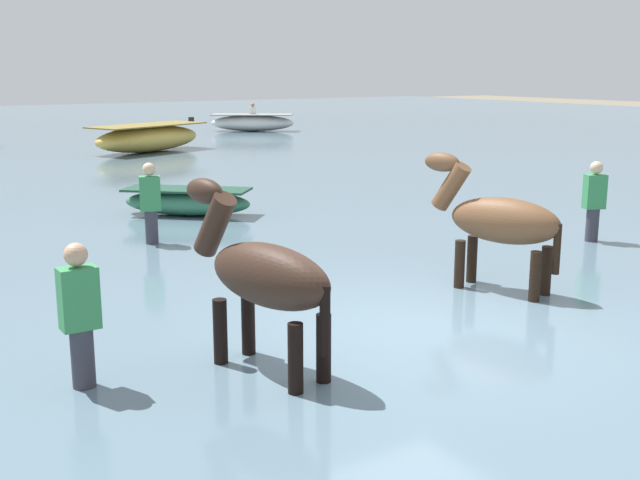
{
  "coord_description": "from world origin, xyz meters",
  "views": [
    {
      "loc": [
        -5.14,
        -6.06,
        3.06
      ],
      "look_at": [
        0.33,
        2.37,
        0.85
      ],
      "focal_mm": 44.09,
      "sensor_mm": 36.0,
      "label": 1
    }
  ],
  "objects_px": {
    "boat_distant_west": "(148,138)",
    "person_spectator_far": "(151,211)",
    "boat_far_offshore": "(252,123)",
    "horse_trailing_bay": "(498,224)",
    "person_onlooker_left": "(81,330)",
    "person_wading_mid": "(593,209)",
    "boat_mid_outer": "(187,202)",
    "horse_lead_dark_bay": "(263,279)"
  },
  "relations": [
    {
      "from": "boat_distant_west",
      "to": "person_spectator_far",
      "type": "relative_size",
      "value": 2.75
    },
    {
      "from": "boat_distant_west",
      "to": "boat_far_offshore",
      "type": "distance_m",
      "value": 9.05
    },
    {
      "from": "horse_trailing_bay",
      "to": "person_spectator_far",
      "type": "distance_m",
      "value": 5.51
    },
    {
      "from": "horse_trailing_bay",
      "to": "person_onlooker_left",
      "type": "bearing_deg",
      "value": -177.35
    },
    {
      "from": "boat_far_offshore",
      "to": "person_wading_mid",
      "type": "distance_m",
      "value": 23.51
    },
    {
      "from": "boat_mid_outer",
      "to": "person_wading_mid",
      "type": "relative_size",
      "value": 1.44
    },
    {
      "from": "horse_trailing_bay",
      "to": "boat_mid_outer",
      "type": "height_order",
      "value": "horse_trailing_bay"
    },
    {
      "from": "boat_mid_outer",
      "to": "person_onlooker_left",
      "type": "xyz_separation_m",
      "value": [
        -4.06,
        -7.08,
        0.27
      ]
    },
    {
      "from": "horse_trailing_bay",
      "to": "person_spectator_far",
      "type": "height_order",
      "value": "horse_trailing_bay"
    },
    {
      "from": "boat_mid_outer",
      "to": "person_spectator_far",
      "type": "xyz_separation_m",
      "value": [
        -1.47,
        -1.99,
        0.27
      ]
    },
    {
      "from": "person_wading_mid",
      "to": "person_spectator_far",
      "type": "bearing_deg",
      "value": 148.5
    },
    {
      "from": "boat_distant_west",
      "to": "person_wading_mid",
      "type": "relative_size",
      "value": 2.75
    },
    {
      "from": "horse_lead_dark_bay",
      "to": "horse_trailing_bay",
      "type": "bearing_deg",
      "value": 11.5
    },
    {
      "from": "horse_lead_dark_bay",
      "to": "person_wading_mid",
      "type": "xyz_separation_m",
      "value": [
        7.04,
        1.95,
        -0.34
      ]
    },
    {
      "from": "horse_trailing_bay",
      "to": "boat_distant_west",
      "type": "xyz_separation_m",
      "value": [
        2.43,
        18.15,
        -0.4
      ]
    },
    {
      "from": "person_spectator_far",
      "to": "horse_lead_dark_bay",
      "type": "bearing_deg",
      "value": -100.98
    },
    {
      "from": "boat_mid_outer",
      "to": "boat_far_offshore",
      "type": "distance_m",
      "value": 20.07
    },
    {
      "from": "boat_mid_outer",
      "to": "horse_trailing_bay",
      "type": "bearing_deg",
      "value": -80.57
    },
    {
      "from": "person_spectator_far",
      "to": "person_wading_mid",
      "type": "height_order",
      "value": "same"
    },
    {
      "from": "horse_lead_dark_bay",
      "to": "person_onlooker_left",
      "type": "relative_size",
      "value": 1.25
    },
    {
      "from": "person_onlooker_left",
      "to": "horse_lead_dark_bay",
      "type": "bearing_deg",
      "value": -18.78
    },
    {
      "from": "boat_mid_outer",
      "to": "person_wading_mid",
      "type": "height_order",
      "value": "person_wading_mid"
    },
    {
      "from": "person_onlooker_left",
      "to": "horse_trailing_bay",
      "type": "bearing_deg",
      "value": 2.65
    },
    {
      "from": "horse_trailing_bay",
      "to": "boat_distant_west",
      "type": "height_order",
      "value": "horse_trailing_bay"
    },
    {
      "from": "horse_lead_dark_bay",
      "to": "boat_distant_west",
      "type": "relative_size",
      "value": 0.46
    },
    {
      "from": "horse_trailing_bay",
      "to": "boat_far_offshore",
      "type": "relative_size",
      "value": 0.55
    },
    {
      "from": "boat_mid_outer",
      "to": "person_wading_mid",
      "type": "distance_m",
      "value": 7.21
    },
    {
      "from": "horse_lead_dark_bay",
      "to": "horse_trailing_bay",
      "type": "height_order",
      "value": "horse_lead_dark_bay"
    },
    {
      "from": "boat_distant_west",
      "to": "person_onlooker_left",
      "type": "xyz_separation_m",
      "value": [
        -7.63,
        -18.39,
        0.07
      ]
    },
    {
      "from": "horse_lead_dark_bay",
      "to": "person_onlooker_left",
      "type": "height_order",
      "value": "horse_lead_dark_bay"
    },
    {
      "from": "boat_distant_west",
      "to": "person_spectator_far",
      "type": "height_order",
      "value": "person_spectator_far"
    },
    {
      "from": "boat_distant_west",
      "to": "person_onlooker_left",
      "type": "distance_m",
      "value": 19.91
    },
    {
      "from": "person_spectator_far",
      "to": "boat_mid_outer",
      "type": "bearing_deg",
      "value": 53.5
    },
    {
      "from": "boat_mid_outer",
      "to": "boat_far_offshore",
      "type": "bearing_deg",
      "value": 58.34
    },
    {
      "from": "horse_lead_dark_bay",
      "to": "person_spectator_far",
      "type": "relative_size",
      "value": 1.25
    },
    {
      "from": "boat_mid_outer",
      "to": "person_onlooker_left",
      "type": "distance_m",
      "value": 8.16
    },
    {
      "from": "boat_far_offshore",
      "to": "horse_trailing_bay",
      "type": "bearing_deg",
      "value": -111.45
    },
    {
      "from": "boat_mid_outer",
      "to": "person_wading_mid",
      "type": "bearing_deg",
      "value": -51.51
    },
    {
      "from": "horse_trailing_bay",
      "to": "person_wading_mid",
      "type": "height_order",
      "value": "horse_trailing_bay"
    },
    {
      "from": "boat_far_offshore",
      "to": "person_onlooker_left",
      "type": "distance_m",
      "value": 28.23
    },
    {
      "from": "boat_far_offshore",
      "to": "person_spectator_far",
      "type": "relative_size",
      "value": 2.26
    },
    {
      "from": "horse_trailing_bay",
      "to": "person_spectator_far",
      "type": "xyz_separation_m",
      "value": [
        -2.61,
        4.85,
        -0.32
      ]
    }
  ]
}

